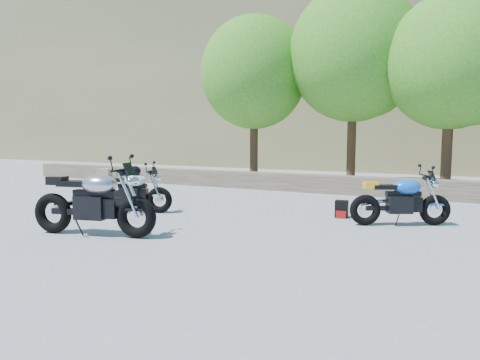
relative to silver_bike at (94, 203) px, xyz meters
The scene contains 10 objects.
ground 1.91m from the silver_bike, 49.73° to the left, with size 90.00×90.00×0.00m, color gray.
stone_wall 7.01m from the silver_bike, 80.25° to the left, with size 22.00×0.55×0.50m, color #4E4334.
hillside 30.50m from the silver_bike, 81.90° to the left, with size 80.00×30.00×15.00m, color brown.
tree_decid_left 9.16m from the silver_bike, 98.06° to the left, with size 3.67×3.67×5.62m.
tree_decid_mid 9.82m from the silver_bike, 76.83° to the left, with size 4.08×4.08×6.24m.
tree_decid_right 10.11m from the silver_bike, 59.60° to the left, with size 3.54×3.54×5.41m.
silver_bike is the anchor object (origin of this frame).
white_bike 2.13m from the silver_bike, 116.64° to the left, with size 1.70×0.81×0.98m.
blue_bike 5.28m from the silver_bike, 36.28° to the left, with size 1.67×0.96×0.91m.
backpack 4.62m from the silver_bike, 47.12° to the left, with size 0.27×0.25×0.34m.
Camera 1 is at (4.03, -6.31, 1.58)m, focal length 32.00 mm.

